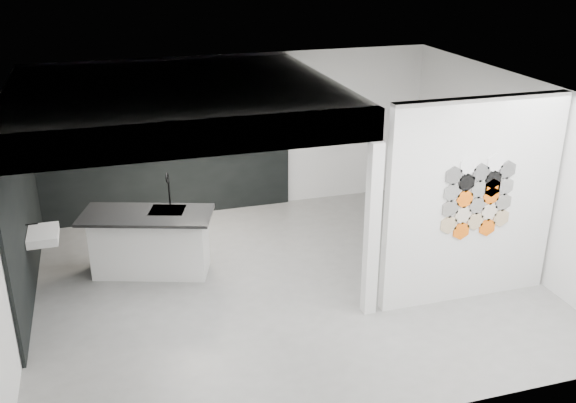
# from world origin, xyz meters

# --- Properties ---
(floor) EXTENTS (7.00, 6.00, 0.01)m
(floor) POSITION_xyz_m (0.00, 0.00, -0.01)
(floor) COLOR slate
(partition_panel) EXTENTS (2.45, 0.15, 2.80)m
(partition_panel) POSITION_xyz_m (2.23, -1.00, 1.40)
(partition_panel) COLOR silver
(partition_panel) RESTS_ON floor
(bay_clad_back) EXTENTS (4.40, 0.04, 2.35)m
(bay_clad_back) POSITION_xyz_m (-1.30, 2.97, 1.18)
(bay_clad_back) COLOR black
(bay_clad_back) RESTS_ON floor
(bay_clad_left) EXTENTS (0.04, 4.00, 2.35)m
(bay_clad_left) POSITION_xyz_m (-3.47, 1.00, 1.18)
(bay_clad_left) COLOR black
(bay_clad_left) RESTS_ON floor
(bulkhead) EXTENTS (4.40, 4.00, 0.40)m
(bulkhead) POSITION_xyz_m (-1.30, 1.00, 2.55)
(bulkhead) COLOR silver
(bulkhead) RESTS_ON corner_column
(corner_column) EXTENTS (0.16, 0.16, 2.35)m
(corner_column) POSITION_xyz_m (0.82, -1.00, 1.18)
(corner_column) COLOR silver
(corner_column) RESTS_ON floor
(fascia_beam) EXTENTS (4.40, 0.16, 0.40)m
(fascia_beam) POSITION_xyz_m (-1.30, -0.92, 2.55)
(fascia_beam) COLOR silver
(fascia_beam) RESTS_ON corner_column
(wall_basin) EXTENTS (0.40, 0.60, 0.12)m
(wall_basin) POSITION_xyz_m (-3.24, 0.80, 0.85)
(wall_basin) COLOR silver
(wall_basin) RESTS_ON bay_clad_left
(display_shelf) EXTENTS (3.00, 0.15, 0.04)m
(display_shelf) POSITION_xyz_m (-1.20, 2.87, 1.30)
(display_shelf) COLOR black
(display_shelf) RESTS_ON bay_clad_back
(kitchen_island) EXTENTS (2.02, 1.35, 1.49)m
(kitchen_island) POSITION_xyz_m (-1.82, 0.91, 0.50)
(kitchen_island) COLOR silver
(kitchen_island) RESTS_ON floor
(stockpot) EXTENTS (0.29, 0.29, 0.20)m
(stockpot) POSITION_xyz_m (-2.54, 2.87, 1.42)
(stockpot) COLOR black
(stockpot) RESTS_ON display_shelf
(kettle) EXTENTS (0.27, 0.27, 0.17)m
(kettle) POSITION_xyz_m (-0.25, 2.87, 1.41)
(kettle) COLOR black
(kettle) RESTS_ON display_shelf
(glass_bowl) EXTENTS (0.16, 0.16, 0.09)m
(glass_bowl) POSITION_xyz_m (0.15, 2.87, 1.37)
(glass_bowl) COLOR gray
(glass_bowl) RESTS_ON display_shelf
(glass_vase) EXTENTS (0.12, 0.12, 0.13)m
(glass_vase) POSITION_xyz_m (0.15, 2.87, 1.38)
(glass_vase) COLOR gray
(glass_vase) RESTS_ON display_shelf
(bottle_dark) EXTENTS (0.06, 0.06, 0.15)m
(bottle_dark) POSITION_xyz_m (-1.55, 2.87, 1.39)
(bottle_dark) COLOR black
(bottle_dark) RESTS_ON display_shelf
(utensil_cup) EXTENTS (0.11, 0.11, 0.10)m
(utensil_cup) POSITION_xyz_m (-2.04, 2.87, 1.37)
(utensil_cup) COLOR black
(utensil_cup) RESTS_ON display_shelf
(hex_tile_cluster) EXTENTS (1.04, 0.02, 1.16)m
(hex_tile_cluster) POSITION_xyz_m (2.26, -1.09, 1.50)
(hex_tile_cluster) COLOR tan
(hex_tile_cluster) RESTS_ON partition_panel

